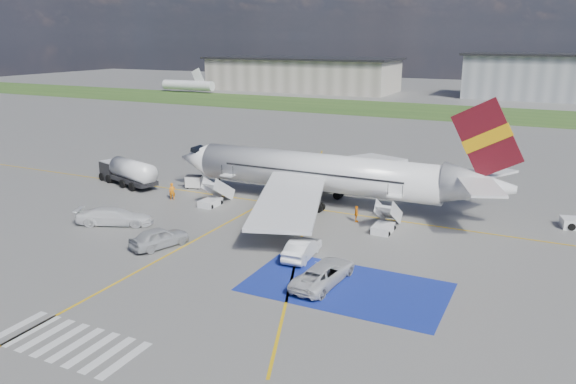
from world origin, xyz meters
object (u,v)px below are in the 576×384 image
object	(u,v)px
van_white_a	(324,270)
car_silver_a	(159,237)
car_silver_b	(302,248)
van_white_b	(114,214)
fuel_tanker	(128,174)
airliner	(330,173)
gpu_cart	(194,182)

from	to	relation	value
van_white_a	car_silver_a	bearing A→B (deg)	2.28
car_silver_b	van_white_b	size ratio (longest dim) A/B	0.92
car_silver_a	van_white_b	distance (m)	7.99
car_silver_b	van_white_a	world-z (taller)	van_white_a
car_silver_a	car_silver_b	distance (m)	12.10
van_white_b	fuel_tanker	bearing A→B (deg)	13.77
car_silver_a	car_silver_b	bearing A→B (deg)	-144.85
car_silver_b	fuel_tanker	bearing A→B (deg)	-26.73
airliner	fuel_tanker	xyz separation A→B (m)	(-24.41, -2.88, -2.06)
fuel_tanker	car_silver_a	xyz separation A→B (m)	(16.18, -14.62, -0.48)
airliner	van_white_b	distance (m)	21.60
van_white_a	airliner	bearing A→B (deg)	-65.00
car_silver_a	van_white_a	size ratio (longest dim) A/B	0.96
gpu_cart	van_white_b	bearing A→B (deg)	-100.58
car_silver_a	van_white_b	world-z (taller)	van_white_b
car_silver_a	van_white_a	distance (m)	15.06
gpu_cart	car_silver_b	size ratio (longest dim) A/B	0.41
airliner	van_white_b	world-z (taller)	airliner
car_silver_a	car_silver_b	world-z (taller)	car_silver_a
car_silver_b	van_white_a	bearing A→B (deg)	128.99
gpu_cart	van_white_b	distance (m)	14.12
fuel_tanker	gpu_cart	size ratio (longest dim) A/B	4.76
airliner	car_silver_a	size ratio (longest dim) A/B	7.34
airliner	van_white_b	bearing A→B (deg)	-136.94
van_white_b	gpu_cart	bearing A→B (deg)	-18.73
fuel_tanker	gpu_cart	distance (m)	8.09
fuel_tanker	van_white_a	distance (m)	34.71
fuel_tanker	gpu_cart	xyz separation A→B (m)	(7.73, 2.30, -0.66)
airliner	fuel_tanker	distance (m)	24.66
van_white_a	van_white_b	world-z (taller)	van_white_b
airliner	fuel_tanker	size ratio (longest dim) A/B	3.84
fuel_tanker	van_white_b	xyz separation A→B (m)	(8.72, -11.78, -0.29)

